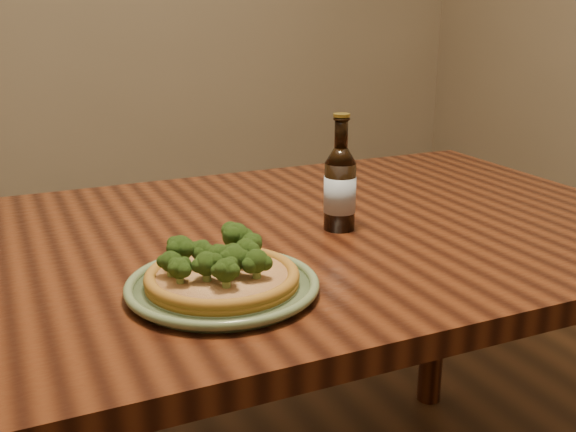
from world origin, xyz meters
name	(u,v)px	position (x,y,z in m)	size (l,w,h in m)	color
table	(244,284)	(0.00, 0.10, 0.66)	(1.60, 0.90, 0.75)	#49200F
plate	(222,286)	(-0.11, -0.12, 0.76)	(0.28, 0.28, 0.02)	#687C56
pizza	(222,272)	(-0.11, -0.12, 0.78)	(0.22, 0.22, 0.07)	#A26E24
beer_bottle	(340,187)	(0.18, 0.06, 0.83)	(0.06, 0.06, 0.21)	black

